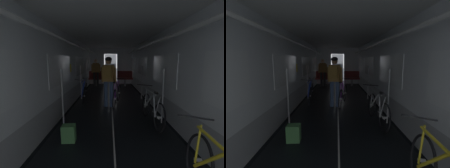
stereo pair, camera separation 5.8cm
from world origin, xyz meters
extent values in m
cube|color=black|center=(-1.41, 3.25, 0.00)|extent=(0.08, 11.50, 0.01)
cube|color=black|center=(1.41, 3.25, 0.00)|extent=(0.08, 11.50, 0.01)
cube|color=beige|center=(0.00, 3.25, 0.00)|extent=(0.03, 11.27, 0.00)
cube|color=#9EA0A5|center=(-1.51, 3.25, 0.30)|extent=(0.12, 11.50, 0.60)
cube|color=silver|center=(-1.51, 3.25, 1.53)|extent=(0.12, 11.50, 1.85)
cube|color=white|center=(-1.45, 2.67, 1.35)|extent=(0.02, 1.90, 0.80)
cube|color=white|center=(-1.45, 5.55, 1.35)|extent=(0.02, 1.90, 0.80)
cube|color=white|center=(-1.45, 8.42, 1.35)|extent=(0.02, 1.90, 0.80)
cube|color=yellow|center=(-1.45, 3.72, 1.35)|extent=(0.01, 0.20, 0.28)
cylinder|color=white|center=(-1.17, 3.25, 2.10)|extent=(0.07, 11.04, 0.07)
cylinder|color=#B7BABF|center=(-1.27, 2.10, 0.70)|extent=(0.04, 0.04, 1.40)
cylinder|color=#B7BABF|center=(-1.27, 4.70, 0.70)|extent=(0.04, 0.04, 1.40)
cube|color=#9EA0A5|center=(1.51, 3.25, 0.30)|extent=(0.12, 11.50, 0.60)
cube|color=silver|center=(1.51, 3.25, 1.53)|extent=(0.12, 11.50, 1.85)
cube|color=white|center=(1.45, 2.67, 1.35)|extent=(0.02, 1.90, 0.80)
cube|color=white|center=(1.45, 5.55, 1.35)|extent=(0.02, 1.90, 0.80)
cube|color=white|center=(1.45, 8.42, 1.35)|extent=(0.02, 1.90, 0.80)
cube|color=yellow|center=(1.45, 2.70, 1.35)|extent=(0.01, 0.20, 0.28)
cylinder|color=white|center=(1.17, 3.25, 2.10)|extent=(0.07, 11.04, 0.07)
cylinder|color=#B7BABF|center=(1.27, 2.10, 0.70)|extent=(0.04, 0.04, 1.40)
cylinder|color=#B7BABF|center=(1.27, 4.70, 0.70)|extent=(0.04, 0.04, 1.40)
cube|color=silver|center=(-0.95, 9.06, 1.23)|extent=(1.00, 0.12, 2.45)
cube|color=silver|center=(0.95, 9.06, 1.23)|extent=(1.00, 0.12, 2.45)
cube|color=silver|center=(0.00, 9.06, 2.25)|extent=(0.90, 0.12, 0.40)
cube|color=#4C4F54|center=(0.00, 9.76, 1.03)|extent=(0.81, 0.04, 2.05)
cube|color=white|center=(0.00, 3.25, 2.51)|extent=(3.14, 11.62, 0.12)
cylinder|color=gray|center=(-0.90, 8.00, 0.22)|extent=(0.12, 0.12, 0.44)
cube|color=maroon|center=(-0.90, 8.00, 0.49)|extent=(0.96, 0.44, 0.10)
cube|color=maroon|center=(-0.90, 8.19, 0.74)|extent=(0.96, 0.08, 0.40)
torus|color=gray|center=(-1.33, 8.22, 0.94)|extent=(0.14, 0.14, 0.02)
cylinder|color=gray|center=(0.90, 8.00, 0.22)|extent=(0.12, 0.12, 0.44)
cube|color=maroon|center=(0.90, 8.00, 0.49)|extent=(0.96, 0.44, 0.10)
cube|color=maroon|center=(0.90, 8.19, 0.74)|extent=(0.96, 0.08, 0.40)
torus|color=gray|center=(0.47, 8.22, 0.94)|extent=(0.14, 0.14, 0.02)
torus|color=black|center=(1.04, 1.61, 0.33)|extent=(0.14, 0.67, 0.67)
cylinder|color=#B2B2B7|center=(1.04, 1.61, 0.33)|extent=(0.10, 0.06, 0.06)
torus|color=black|center=(0.98, 2.63, 0.33)|extent=(0.14, 0.67, 0.67)
cylinder|color=#B2B2B7|center=(0.98, 2.63, 0.33)|extent=(0.10, 0.06, 0.06)
cylinder|color=#ADAFB5|center=(0.98, 2.31, 0.55)|extent=(0.12, 0.54, 0.56)
cylinder|color=#ADAFB5|center=(1.00, 1.90, 0.55)|extent=(0.07, 0.35, 0.55)
cylinder|color=#ADAFB5|center=(0.96, 2.15, 0.82)|extent=(0.09, 0.82, 0.04)
cylinder|color=#ADAFB5|center=(1.01, 1.68, 0.57)|extent=(0.08, 0.16, 0.49)
cylinder|color=#ADAFB5|center=(1.03, 1.83, 0.31)|extent=(0.05, 0.45, 0.07)
cylinder|color=#ADAFB5|center=(0.96, 2.59, 0.57)|extent=(0.07, 0.09, 0.49)
cylinder|color=black|center=(1.02, 2.06, 0.29)|extent=(0.04, 0.17, 0.17)
ellipsoid|color=black|center=(0.98, 1.72, 0.88)|extent=(0.11, 0.25, 0.07)
cylinder|color=black|center=(0.92, 2.61, 0.92)|extent=(0.44, 0.05, 0.07)
torus|color=black|center=(-1.11, 4.82, 0.33)|extent=(0.19, 0.68, 0.67)
cylinder|color=#B2B2B7|center=(-1.11, 4.82, 0.33)|extent=(0.10, 0.06, 0.06)
torus|color=black|center=(-1.03, 3.81, 0.33)|extent=(0.19, 0.68, 0.67)
cylinder|color=#B2B2B7|center=(-1.03, 3.81, 0.33)|extent=(0.10, 0.06, 0.06)
cylinder|color=#2342B7|center=(-1.09, 4.12, 0.55)|extent=(0.08, 0.55, 0.56)
cylinder|color=#2342B7|center=(-1.12, 4.53, 0.55)|extent=(0.14, 0.34, 0.55)
cylinder|color=#2342B7|center=(-1.14, 4.27, 0.81)|extent=(0.11, 0.82, 0.04)
cylinder|color=#2342B7|center=(-1.14, 4.75, 0.57)|extent=(0.09, 0.17, 0.49)
cylinder|color=#2342B7|center=(-1.09, 4.60, 0.31)|extent=(0.07, 0.45, 0.07)
cylinder|color=#2342B7|center=(-1.06, 3.83, 0.57)|extent=(0.11, 0.08, 0.49)
cylinder|color=black|center=(-1.07, 4.38, 0.29)|extent=(0.05, 0.17, 0.17)
ellipsoid|color=black|center=(-1.18, 4.70, 0.87)|extent=(0.12, 0.25, 0.07)
cylinder|color=black|center=(-1.11, 3.81, 0.91)|extent=(0.44, 0.06, 0.09)
torus|color=black|center=(1.06, 0.09, 0.33)|extent=(0.19, 0.68, 0.67)
cylinder|color=#B2B2B7|center=(1.06, 0.09, 0.33)|extent=(0.10, 0.06, 0.06)
cylinder|color=yellow|center=(1.00, -0.23, 0.55)|extent=(0.07, 0.55, 0.56)
cylinder|color=yellow|center=(0.95, -0.38, 0.81)|extent=(0.11, 0.82, 0.04)
cylinder|color=yellow|center=(1.03, 0.06, 0.57)|extent=(0.10, 0.08, 0.49)
cylinder|color=black|center=(0.98, 0.08, 0.91)|extent=(0.44, 0.07, 0.08)
cylinder|color=#384C75|center=(-0.21, 3.59, 0.45)|extent=(0.13, 0.13, 0.90)
cylinder|color=#384C75|center=(-0.02, 3.55, 0.45)|extent=(0.13, 0.13, 0.90)
cube|color=olive|center=(-0.12, 3.57, 1.18)|extent=(0.40, 0.29, 0.56)
cylinder|color=olive|center=(-0.33, 3.63, 1.13)|extent=(0.13, 0.21, 0.53)
cylinder|color=olive|center=(0.10, 3.54, 1.13)|extent=(0.13, 0.21, 0.53)
sphere|color=#9E7051|center=(-0.12, 3.57, 1.58)|extent=(0.21, 0.21, 0.21)
ellipsoid|color=black|center=(-0.12, 3.57, 1.65)|extent=(0.29, 0.32, 0.16)
cube|color=olive|center=(-0.15, 3.40, 1.22)|extent=(0.31, 0.21, 0.40)
torus|color=black|center=(0.08, 3.32, 0.33)|extent=(0.21, 0.67, 0.67)
cylinder|color=#B2B2B7|center=(0.08, 3.32, 0.33)|extent=(0.10, 0.07, 0.06)
torus|color=black|center=(0.29, 4.32, 0.33)|extent=(0.21, 0.67, 0.67)
cylinder|color=#B2B2B7|center=(0.29, 4.32, 0.33)|extent=(0.10, 0.07, 0.06)
cylinder|color=purple|center=(0.21, 4.01, 0.55)|extent=(0.12, 0.54, 0.56)
cylinder|color=purple|center=(0.13, 3.61, 0.55)|extent=(0.13, 0.34, 0.55)
cylinder|color=purple|center=(0.17, 3.87, 0.82)|extent=(0.20, 0.81, 0.04)
cylinder|color=purple|center=(0.08, 3.39, 0.58)|extent=(0.03, 0.17, 0.49)
cylinder|color=purple|center=(0.13, 3.54, 0.31)|extent=(0.12, 0.45, 0.07)
cylinder|color=purple|center=(0.27, 4.29, 0.58)|extent=(0.07, 0.09, 0.49)
cylinder|color=black|center=(0.18, 3.76, 0.29)|extent=(0.06, 0.17, 0.17)
ellipsoid|color=black|center=(0.08, 3.45, 0.88)|extent=(0.14, 0.25, 0.07)
cylinder|color=black|center=(0.25, 4.32, 0.92)|extent=(0.44, 0.11, 0.05)
cylinder|color=#2D2D33|center=(-0.80, 7.70, 0.45)|extent=(0.13, 0.13, 0.90)
cylinder|color=#2D2D33|center=(-1.00, 7.70, 0.45)|extent=(0.13, 0.13, 0.90)
cube|color=olive|center=(-0.90, 7.70, 1.18)|extent=(0.36, 0.22, 0.56)
cylinder|color=olive|center=(-0.68, 7.68, 1.13)|extent=(0.09, 0.20, 0.53)
cylinder|color=olive|center=(-1.12, 7.68, 1.13)|extent=(0.09, 0.20, 0.53)
sphere|color=beige|center=(-0.90, 7.70, 1.58)|extent=(0.21, 0.21, 0.21)
cube|color=#3D703D|center=(-0.90, 1.19, 0.17)|extent=(0.27, 0.21, 0.34)
camera|label=1|loc=(-0.09, -1.75, 1.61)|focal=25.01mm
camera|label=2|loc=(-0.03, -1.75, 1.61)|focal=25.01mm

